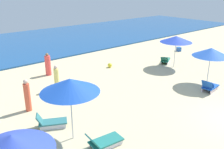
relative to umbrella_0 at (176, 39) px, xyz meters
The scene contains 14 objects.
ocean 15.95m from the umbrella_0, 106.08° to the left, with size 60.00×14.92×0.12m, color #1B4D8A.
umbrella_0 is the anchor object (origin of this frame).
lounge_chair_0_0 2.22m from the umbrella_0, 77.13° to the left, with size 1.63×1.26×0.69m.
umbrella_2 3.86m from the umbrella_0, 110.66° to the right, with size 2.28×2.28×2.41m.
lounge_chair_2_0 5.28m from the umbrella_0, 118.44° to the right, with size 1.35×0.74×0.82m.
umbrella_3 15.42m from the umbrella_0, 158.31° to the right, with size 2.03×2.03×2.76m.
umbrella_4 11.67m from the umbrella_0, 164.20° to the right, with size 2.37×2.37×2.68m.
lounge_chair_4_0 11.83m from the umbrella_0, behind, with size 1.45×1.13×0.67m.
lounge_chair_4_1 11.68m from the umbrella_0, 157.16° to the right, with size 1.52×0.80×0.69m.
beachgoer_0 9.73m from the umbrella_0, 151.19° to the left, with size 0.52×0.52×1.61m.
beachgoer_1 9.55m from the umbrella_0, 168.98° to the left, with size 0.37×0.37×1.59m.
beachgoer_2 11.75m from the umbrella_0, behind, with size 0.43×0.43×1.71m.
beach_ball_0 5.45m from the umbrella_0, 141.92° to the left, with size 0.35×0.35×0.35m, color yellow.
cooler_box_2 5.54m from the umbrella_0, 31.40° to the left, with size 0.46×0.37×0.39m, color #295CB3.
Camera 1 is at (-11.32, -3.66, 6.08)m, focal length 39.59 mm.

